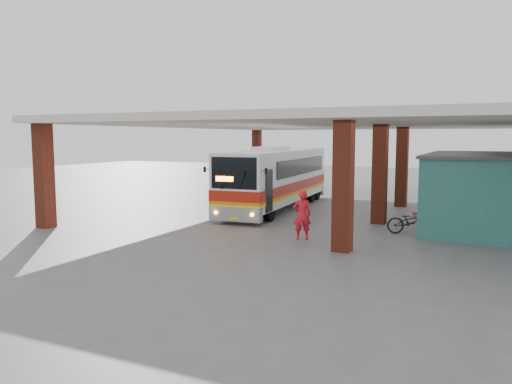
{
  "coord_description": "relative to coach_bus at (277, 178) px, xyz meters",
  "views": [
    {
      "loc": [
        7.35,
        -19.03,
        3.79
      ],
      "look_at": [
        -1.59,
        0.0,
        1.47
      ],
      "focal_mm": 35.0,
      "sensor_mm": 36.0,
      "label": 1
    }
  ],
  "objects": [
    {
      "name": "canopy_roof",
      "position": [
        3.34,
        1.27,
        2.86
      ],
      "size": [
        21.0,
        23.0,
        0.3
      ],
      "primitive_type": "cube",
      "color": "beige",
      "rests_on": "brick_columns"
    },
    {
      "name": "shop_building",
      "position": [
        10.33,
        -1.23,
        -0.08
      ],
      "size": [
        5.2,
        8.2,
        3.11
      ],
      "color": "#29685A",
      "rests_on": "ground"
    },
    {
      "name": "ground",
      "position": [
        2.84,
        -5.23,
        -1.64
      ],
      "size": [
        90.0,
        90.0,
        0.0
      ],
      "primitive_type": "plane",
      "color": "#515154",
      "rests_on": "ground"
    },
    {
      "name": "red_chair",
      "position": [
        7.35,
        -0.02,
        -1.25
      ],
      "size": [
        0.59,
        0.59,
        0.85
      ],
      "rotation": [
        0.0,
        0.0,
        0.42
      ],
      "color": "red",
      "rests_on": "ground"
    },
    {
      "name": "motorcycle",
      "position": [
        7.54,
        -4.22,
        -1.14
      ],
      "size": [
        2.02,
        1.09,
        1.01
      ],
      "primitive_type": "imported",
      "rotation": [
        0.0,
        0.0,
        1.8
      ],
      "color": "black",
      "rests_on": "ground"
    },
    {
      "name": "coach_bus",
      "position": [
        0.0,
        0.0,
        0.0
      ],
      "size": [
        3.13,
        11.49,
        3.31
      ],
      "rotation": [
        0.0,
        0.0,
        0.07
      ],
      "color": "white",
      "rests_on": "ground"
    },
    {
      "name": "brick_columns",
      "position": [
        4.27,
        -0.23,
        0.53
      ],
      "size": [
        20.1,
        21.6,
        4.35
      ],
      "color": "maroon",
      "rests_on": "ground"
    },
    {
      "name": "pedestrian",
      "position": [
        3.97,
        -7.0,
        -0.72
      ],
      "size": [
        0.8,
        0.71,
        1.84
      ],
      "primitive_type": "imported",
      "rotation": [
        0.0,
        0.0,
        3.63
      ],
      "color": "red",
      "rests_on": "ground"
    }
  ]
}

